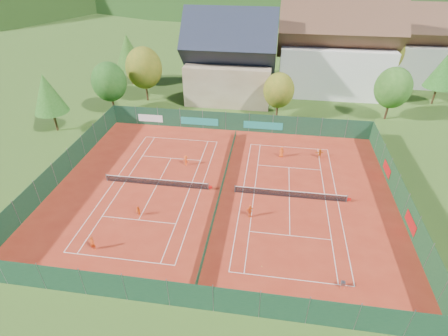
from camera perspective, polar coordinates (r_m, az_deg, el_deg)
ground at (r=41.72m, az=-0.41°, el=-3.81°), size 600.00×600.00×0.00m
clay_pad at (r=41.71m, az=-0.41°, el=-3.78°), size 40.00×32.00×0.01m
court_markings_left at (r=43.44m, az=-10.90°, el=-2.77°), size 11.03×23.83×0.00m
court_markings_right at (r=41.47m, az=10.62°, el=-4.69°), size 11.03×23.83×0.00m
tennis_net_left at (r=43.11m, az=-10.78°, el=-2.26°), size 13.30×0.10×1.02m
tennis_net_right at (r=41.19m, az=10.90°, el=-4.16°), size 13.30×0.10×1.02m
court_divider at (r=41.41m, az=-0.41°, el=-3.23°), size 0.03×28.80×1.00m
fence_north at (r=54.62m, az=1.70°, el=7.52°), size 40.00×0.10×3.00m
fence_south at (r=29.47m, az=-5.50°, el=-20.13°), size 40.00×0.04×3.00m
fence_west at (r=47.70m, az=-24.89°, el=0.13°), size 0.04×32.00×3.00m
fence_east at (r=43.16m, az=26.92°, el=-4.11°), size 0.09×32.00×3.00m
chalet at (r=66.10m, az=1.05°, el=16.92°), size 16.20×12.00×16.00m
hotel_block_a at (r=71.99m, az=17.66°, el=17.45°), size 21.60×11.00×17.25m
hotel_block_b at (r=82.92m, az=26.88°, el=16.93°), size 17.28×10.00×15.50m
tree_west_front at (r=62.69m, az=-18.25°, el=13.22°), size 5.72×5.72×8.69m
tree_west_mid at (r=66.14m, az=-12.95°, el=15.63°), size 6.44×6.44×9.78m
tree_west_back at (r=75.30m, az=-15.40°, el=17.93°), size 5.60×5.60×10.00m
tree_center at (r=58.60m, az=8.93°, el=12.41°), size 5.01×5.01×7.60m
tree_east_front at (r=63.11m, az=25.88°, el=11.70°), size 5.72×5.72×8.69m
tree_east_mid at (r=73.54m, az=32.11°, el=13.26°), size 5.04×5.04×9.00m
tree_west_side at (r=59.02m, az=-26.89°, el=10.80°), size 5.04×5.04×9.00m
tree_east_back at (r=78.03m, az=24.77°, el=16.69°), size 7.15×7.15×10.86m
mountain_backdrop at (r=275.16m, az=13.83°, el=18.62°), size 820.00×530.00×242.00m
ball_hopper at (r=32.94m, az=18.87°, el=-17.38°), size 0.34×0.34×0.80m
loose_ball_0 at (r=39.50m, az=-17.60°, el=-8.07°), size 0.07×0.07×0.07m
loose_ball_1 at (r=33.37m, az=6.21°, el=-15.69°), size 0.07×0.07×0.07m
loose_ball_2 at (r=44.67m, az=3.68°, el=-1.02°), size 0.07×0.07×0.07m
loose_ball_3 at (r=46.95m, az=-6.43°, el=0.69°), size 0.07×0.07×0.07m
player_left_near at (r=36.35m, az=-20.68°, el=-11.45°), size 0.59×0.39×1.59m
player_left_mid at (r=38.96m, az=-13.80°, el=-6.88°), size 0.76×0.73×1.24m
player_left_far at (r=46.34m, az=-6.23°, el=1.24°), size 1.06×0.83×1.44m
player_right_near at (r=37.74m, az=4.27°, el=-7.01°), size 0.99×0.75×1.56m
player_right_far_a at (r=48.52m, az=9.38°, el=2.57°), size 0.73×0.48×1.49m
player_right_far_b at (r=49.53m, az=15.37°, el=2.33°), size 1.30×0.68×1.34m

